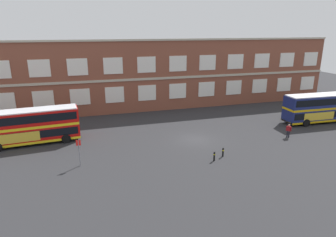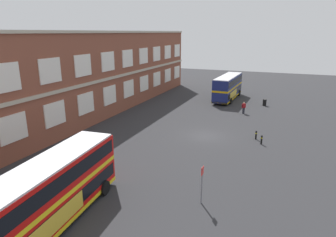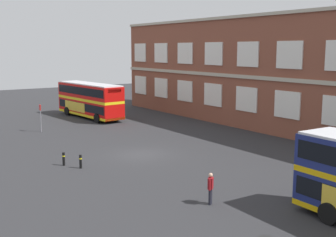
{
  "view_description": "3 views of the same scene",
  "coord_description": "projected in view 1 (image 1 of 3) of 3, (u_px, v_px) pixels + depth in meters",
  "views": [
    {
      "loc": [
        -12.71,
        -30.99,
        12.89
      ],
      "look_at": [
        -2.32,
        3.86,
        1.75
      ],
      "focal_mm": 31.46,
      "sensor_mm": 36.0,
      "label": 1
    },
    {
      "loc": [
        -30.84,
        -8.0,
        11.23
      ],
      "look_at": [
        -1.92,
        3.78,
        2.12
      ],
      "focal_mm": 31.77,
      "sensor_mm": 36.0,
      "label": 2
    },
    {
      "loc": [
        27.82,
        -16.6,
        8.11
      ],
      "look_at": [
        -1.87,
        3.82,
        2.23
      ],
      "focal_mm": 45.96,
      "sensor_mm": 36.0,
      "label": 3
    }
  ],
  "objects": [
    {
      "name": "ground_plane",
      "position": [
        190.0,
        134.0,
        37.48
      ],
      "size": [
        120.0,
        120.0,
        0.0
      ],
      "primitive_type": "plane",
      "color": "#2B2B2D"
    },
    {
      "name": "safety_bollard_west",
      "position": [
        223.0,
        152.0,
        30.83
      ],
      "size": [
        0.19,
        0.19,
        0.95
      ],
      "color": "black",
      "rests_on": "ground"
    },
    {
      "name": "safety_bollard_east",
      "position": [
        214.0,
        156.0,
        29.83
      ],
      "size": [
        0.19,
        0.19,
        0.95
      ],
      "color": "black",
      "rests_on": "ground"
    },
    {
      "name": "bus_stand_flag",
      "position": [
        79.0,
        150.0,
        28.41
      ],
      "size": [
        0.44,
        0.1,
        2.7
      ],
      "color": "slate",
      "rests_on": "ground"
    },
    {
      "name": "brick_terminal_building",
      "position": [
        170.0,
        73.0,
        51.13
      ],
      "size": [
        56.37,
        8.19,
        11.4
      ],
      "color": "brown",
      "rests_on": "ground"
    },
    {
      "name": "double_decker_near",
      "position": [
        29.0,
        126.0,
        33.79
      ],
      "size": [
        11.19,
        3.6,
        4.07
      ],
      "color": "red",
      "rests_on": "ground"
    },
    {
      "name": "double_decker_middle",
      "position": [
        321.0,
        108.0,
        41.78
      ],
      "size": [
        11.08,
        3.16,
        4.07
      ],
      "color": "navy",
      "rests_on": "ground"
    },
    {
      "name": "waiting_passenger",
      "position": [
        289.0,
        130.0,
        36.15
      ],
      "size": [
        0.48,
        0.56,
        1.7
      ],
      "color": "black",
      "rests_on": "ground"
    }
  ]
}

